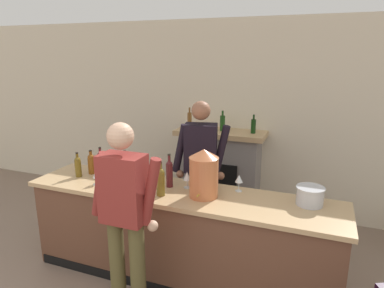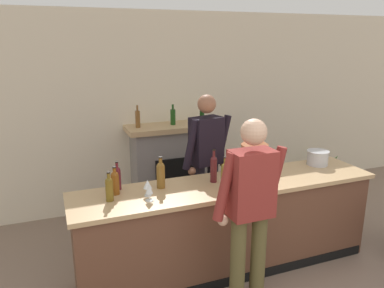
{
  "view_description": "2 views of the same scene",
  "coord_description": "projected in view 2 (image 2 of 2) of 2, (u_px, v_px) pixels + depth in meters",
  "views": [
    {
      "loc": [
        1.32,
        -0.69,
        2.27
      ],
      "look_at": [
        0.08,
        2.5,
        1.36
      ],
      "focal_mm": 32.0,
      "sensor_mm": 36.0,
      "label": 1
    },
    {
      "loc": [
        -1.56,
        -0.99,
        2.35
      ],
      "look_at": [
        -0.17,
        2.59,
        1.28
      ],
      "focal_mm": 35.0,
      "sensor_mm": 36.0,
      "label": 2
    }
  ],
  "objects": [
    {
      "name": "wall_back_panel",
      "position": [
        165.0,
        111.0,
        5.38
      ],
      "size": [
        12.0,
        0.07,
        2.75
      ],
      "color": "beige",
      "rests_on": "ground_plane"
    },
    {
      "name": "bar_counter",
      "position": [
        228.0,
        226.0,
        3.91
      ],
      "size": [
        3.17,
        0.69,
        0.96
      ],
      "color": "brown",
      "rests_on": "ground_plane"
    },
    {
      "name": "fireplace_stone",
      "position": [
        172.0,
        166.0,
        5.35
      ],
      "size": [
        1.26,
        0.52,
        1.53
      ],
      "color": "gray",
      "rests_on": "ground_plane"
    },
    {
      "name": "potted_plant_corner",
      "position": [
        325.0,
        176.0,
        6.07
      ],
      "size": [
        0.45,
        0.46,
        0.62
      ],
      "color": "#93583A",
      "rests_on": "ground_plane"
    },
    {
      "name": "person_customer",
      "position": [
        250.0,
        212.0,
        3.08
      ],
      "size": [
        0.66,
        0.3,
        1.77
      ],
      "color": "brown",
      "rests_on": "ground_plane"
    },
    {
      "name": "person_bartender",
      "position": [
        206.0,
        163.0,
        4.32
      ],
      "size": [
        0.64,
        0.37,
        1.78
      ],
      "color": "#24222C",
      "rests_on": "ground_plane"
    },
    {
      "name": "copper_dispenser",
      "position": [
        254.0,
        159.0,
        3.8
      ],
      "size": [
        0.28,
        0.32,
        0.46
      ],
      "color": "#C16C41",
      "rests_on": "bar_counter"
    },
    {
      "name": "ice_bucket_steel",
      "position": [
        318.0,
        158.0,
        4.32
      ],
      "size": [
        0.25,
        0.25,
        0.17
      ],
      "color": "silver",
      "rests_on": "bar_counter"
    },
    {
      "name": "wine_bottle_riesling_slim",
      "position": [
        117.0,
        177.0,
        3.59
      ],
      "size": [
        0.07,
        0.07,
        0.28
      ],
      "color": "#5B1820",
      "rests_on": "bar_counter"
    },
    {
      "name": "wine_bottle_burgundy_dark",
      "position": [
        161.0,
        174.0,
        3.62
      ],
      "size": [
        0.08,
        0.08,
        0.32
      ],
      "color": "brown",
      "rests_on": "bar_counter"
    },
    {
      "name": "wine_bottle_chardonnay_pale",
      "position": [
        109.0,
        188.0,
        3.33
      ],
      "size": [
        0.07,
        0.07,
        0.28
      ],
      "color": "brown",
      "rests_on": "bar_counter"
    },
    {
      "name": "wine_bottle_merlot_tall",
      "position": [
        115.0,
        182.0,
        3.47
      ],
      "size": [
        0.08,
        0.08,
        0.27
      ],
      "color": "brown",
      "rests_on": "bar_counter"
    },
    {
      "name": "wine_bottle_port_short",
      "position": [
        225.0,
        175.0,
        3.57
      ],
      "size": [
        0.08,
        0.08,
        0.33
      ],
      "color": "brown",
      "rests_on": "bar_counter"
    },
    {
      "name": "wine_bottle_cabernet_heavy",
      "position": [
        214.0,
        168.0,
        3.77
      ],
      "size": [
        0.07,
        0.07,
        0.34
      ],
      "color": "#4D191D",
      "rests_on": "bar_counter"
    },
    {
      "name": "wine_glass_mid_counter",
      "position": [
        265.0,
        159.0,
        4.14
      ],
      "size": [
        0.08,
        0.08,
        0.17
      ],
      "color": "silver",
      "rests_on": "bar_counter"
    },
    {
      "name": "wine_glass_front_right",
      "position": [
        149.0,
        189.0,
        3.33
      ],
      "size": [
        0.07,
        0.07,
        0.16
      ],
      "color": "silver",
      "rests_on": "bar_counter"
    },
    {
      "name": "wine_glass_back_row",
      "position": [
        228.0,
        168.0,
        3.87
      ],
      "size": [
        0.08,
        0.08,
        0.17
      ],
      "color": "silver",
      "rests_on": "bar_counter"
    },
    {
      "name": "wine_glass_near_bucket",
      "position": [
        148.0,
        185.0,
        3.44
      ],
      "size": [
        0.08,
        0.08,
        0.16
      ],
      "color": "silver",
      "rests_on": "bar_counter"
    }
  ]
}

